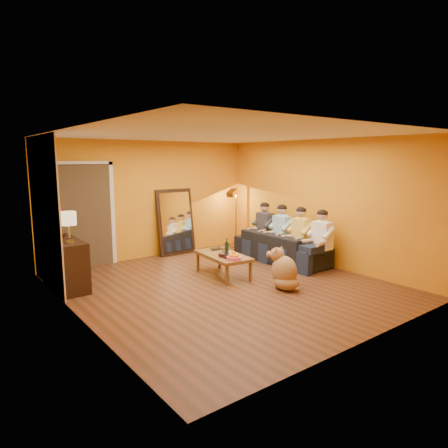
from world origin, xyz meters
TOP-DOWN VIEW (x-y plane):
  - room_shell at (0.00, 0.37)m, footprint 5.00×5.50m
  - white_accent at (-2.48, 1.75)m, footprint 0.02×1.90m
  - doorway_recess at (-1.50, 2.83)m, footprint 1.06×0.30m
  - door_jamb_left at (-2.07, 2.71)m, footprint 0.08×0.06m
  - door_jamb_right at (-0.93, 2.71)m, footprint 0.08×0.06m
  - door_header at (-1.50, 2.71)m, footprint 1.22×0.06m
  - mirror_frame at (0.55, 2.63)m, footprint 0.92×0.27m
  - mirror_glass at (0.55, 2.59)m, footprint 0.78×0.21m
  - sideboard at (-2.24, 1.55)m, footprint 0.44×1.18m
  - table_lamp at (-2.24, 1.25)m, footprint 0.24×0.24m
  - sofa at (2.00, 0.63)m, footprint 2.19×0.86m
  - coffee_table at (0.33, 0.51)m, footprint 0.74×1.28m
  - floor_lamp at (2.10, 2.31)m, footprint 0.37×0.34m
  - dog at (0.70, -0.74)m, footprint 0.58×0.72m
  - person_far_left at (2.13, -0.37)m, footprint 0.70×0.44m
  - person_mid_left at (2.13, 0.18)m, footprint 0.70×0.44m
  - person_mid_right at (2.13, 0.73)m, footprint 0.70×0.44m
  - person_far_right at (2.13, 1.28)m, footprint 0.70×0.44m
  - fruit_bowl at (0.23, 0.06)m, footprint 0.26×0.26m
  - wine_bottle at (0.38, 0.46)m, footprint 0.07×0.07m
  - tumbler at (0.45, 0.63)m, footprint 0.12×0.12m
  - laptop at (0.51, 0.86)m, footprint 0.35×0.23m
  - book_lower at (0.15, 0.31)m, footprint 0.17×0.22m
  - book_mid at (0.16, 0.32)m, footprint 0.17×0.23m
  - book_upper at (0.15, 0.30)m, footprint 0.19×0.24m
  - vase at (-2.24, 1.80)m, footprint 0.19×0.19m
  - flowers at (-2.24, 1.80)m, footprint 0.17×0.17m

SIDE VIEW (x-z plane):
  - coffee_table at x=0.33m, z-range 0.00..0.42m
  - sofa at x=2.00m, z-range 0.00..0.64m
  - dog at x=0.70m, z-range 0.00..0.73m
  - sideboard at x=-2.24m, z-range 0.00..0.85m
  - book_lower at x=0.15m, z-range 0.42..0.44m
  - laptop at x=0.51m, z-range 0.42..0.45m
  - book_mid at x=0.16m, z-range 0.44..0.46m
  - book_upper at x=0.15m, z-range 0.46..0.48m
  - tumbler at x=0.45m, z-range 0.42..0.52m
  - fruit_bowl at x=0.23m, z-range 0.42..0.58m
  - wine_bottle at x=0.38m, z-range 0.42..0.73m
  - person_far_left at x=2.13m, z-range 0.00..1.22m
  - person_mid_left at x=2.13m, z-range 0.00..1.22m
  - person_mid_right at x=2.13m, z-range 0.00..1.22m
  - person_far_right at x=2.13m, z-range 0.00..1.22m
  - floor_lamp at x=2.10m, z-range 0.00..1.44m
  - mirror_frame at x=0.55m, z-range 0.00..1.52m
  - mirror_glass at x=0.55m, z-range 0.09..1.43m
  - vase at x=-2.24m, z-range 0.85..1.05m
  - doorway_recess at x=-1.50m, z-range 0.00..2.10m
  - door_jamb_left at x=-2.07m, z-range -0.05..2.15m
  - door_jamb_right at x=-0.93m, z-range -0.05..2.15m
  - table_lamp at x=-2.24m, z-range 0.85..1.36m
  - flowers at x=-2.24m, z-range 0.97..1.45m
  - room_shell at x=0.00m, z-range 0.00..2.60m
  - white_accent at x=-2.48m, z-range 0.01..2.59m
  - door_header at x=-1.50m, z-range 2.08..2.16m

